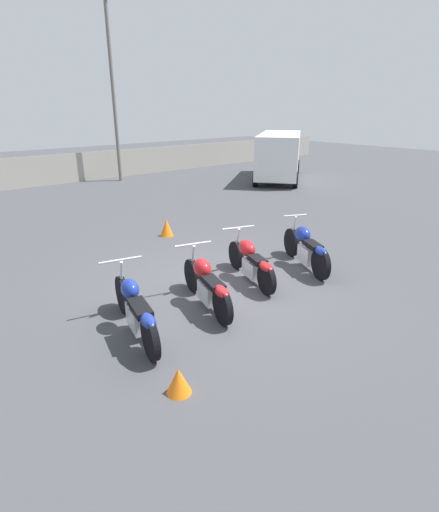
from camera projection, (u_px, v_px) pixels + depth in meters
ground_plane at (222, 288)px, 7.88m from camera, size 60.00×60.00×0.00m
fence_back at (19, 173)px, 17.12m from camera, size 40.00×0.04×1.32m
light_pole_left at (112, 75)px, 17.59m from camera, size 0.70×0.35×7.89m
motorcycle_slot_0 at (135, 309)px, 6.14m from camera, size 0.83×2.17×1.01m
motorcycle_slot_1 at (207, 284)px, 7.00m from camera, size 0.86×1.99×0.99m
motorcycle_slot_2 at (251, 261)px, 8.07m from camera, size 0.93×1.95×0.97m
motorcycle_slot_3 at (306, 248)px, 8.74m from camera, size 1.03×1.94×1.03m
parked_van at (279, 154)px, 19.12m from camera, size 5.30×4.71×2.15m
traffic_cone_near at (179, 381)px, 4.94m from camera, size 0.32×0.32×0.35m
traffic_cone_far at (167, 227)px, 10.96m from camera, size 0.36×0.36×0.47m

